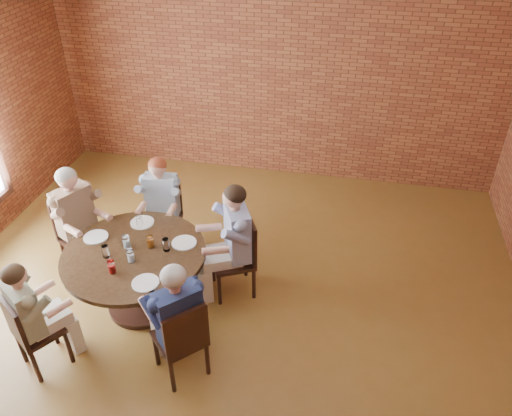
% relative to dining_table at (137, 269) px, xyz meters
% --- Properties ---
extents(floor, '(7.00, 7.00, 0.00)m').
position_rel_dining_table_xyz_m(floor, '(0.90, -0.30, -0.53)').
color(floor, brown).
rests_on(floor, ground).
extents(wall_back, '(7.00, 0.00, 7.00)m').
position_rel_dining_table_xyz_m(wall_back, '(0.90, 3.20, 1.17)').
color(wall_back, brown).
rests_on(wall_back, ground).
extents(dining_table, '(1.47, 1.47, 0.75)m').
position_rel_dining_table_xyz_m(dining_table, '(0.00, 0.00, 0.00)').
color(dining_table, black).
rests_on(dining_table, floor).
extents(chair_a, '(0.60, 0.60, 0.96)m').
position_rel_dining_table_xyz_m(chair_a, '(1.00, 0.49, -0.01)').
color(chair_a, black).
rests_on(chair_a, floor).
extents(diner_a, '(0.85, 0.79, 1.37)m').
position_rel_dining_table_xyz_m(diner_a, '(0.92, 0.45, 0.16)').
color(diner_a, '#37458F').
rests_on(diner_a, floor).
extents(chair_b, '(0.43, 0.43, 0.91)m').
position_rel_dining_table_xyz_m(chair_b, '(-0.08, 1.06, -0.03)').
color(chair_b, black).
rests_on(chair_b, floor).
extents(diner_b, '(0.54, 0.65, 1.28)m').
position_rel_dining_table_xyz_m(diner_b, '(-0.08, 0.98, 0.11)').
color(diner_b, '#92A5BA').
rests_on(diner_b, floor).
extents(chair_c, '(0.59, 0.59, 0.94)m').
position_rel_dining_table_xyz_m(chair_c, '(-0.95, 0.51, -0.02)').
color(chair_c, black).
rests_on(chair_c, floor).
extents(diner_c, '(0.83, 0.78, 1.35)m').
position_rel_dining_table_xyz_m(diner_c, '(-0.87, 0.47, 0.14)').
color(diner_c, brown).
rests_on(diner_c, floor).
extents(chair_d, '(0.53, 0.53, 0.89)m').
position_rel_dining_table_xyz_m(chair_d, '(-0.65, -0.96, -0.04)').
color(chair_d, black).
rests_on(chair_d, floor).
extents(diner_d, '(0.72, 0.75, 1.25)m').
position_rel_dining_table_xyz_m(diner_d, '(-0.61, -0.90, 0.09)').
color(diner_d, tan).
rests_on(diner_d, floor).
extents(chair_e, '(0.59, 0.59, 0.93)m').
position_rel_dining_table_xyz_m(chair_e, '(0.76, -0.78, -0.02)').
color(chair_e, black).
rests_on(chair_e, floor).
extents(diner_e, '(0.82, 0.82, 1.32)m').
position_rel_dining_table_xyz_m(diner_e, '(0.70, -0.72, 0.13)').
color(diner_e, navy).
rests_on(diner_e, floor).
extents(plate_a, '(0.26, 0.26, 0.01)m').
position_rel_dining_table_xyz_m(plate_a, '(0.46, 0.25, 0.23)').
color(plate_a, white).
rests_on(plate_a, dining_table).
extents(plate_b, '(0.26, 0.26, 0.01)m').
position_rel_dining_table_xyz_m(plate_b, '(-0.11, 0.50, 0.23)').
color(plate_b, white).
rests_on(plate_b, dining_table).
extents(plate_c, '(0.26, 0.26, 0.01)m').
position_rel_dining_table_xyz_m(plate_c, '(-0.49, 0.15, 0.23)').
color(plate_c, white).
rests_on(plate_c, dining_table).
extents(plate_d, '(0.26, 0.26, 0.01)m').
position_rel_dining_table_xyz_m(plate_d, '(0.29, -0.41, 0.23)').
color(plate_d, white).
rests_on(plate_d, dining_table).
extents(glass_a, '(0.07, 0.07, 0.14)m').
position_rel_dining_table_xyz_m(glass_a, '(0.32, 0.11, 0.29)').
color(glass_a, white).
rests_on(glass_a, dining_table).
extents(glass_b, '(0.07, 0.07, 0.14)m').
position_rel_dining_table_xyz_m(glass_b, '(0.14, 0.13, 0.29)').
color(glass_b, white).
rests_on(glass_b, dining_table).
extents(glass_c, '(0.07, 0.07, 0.14)m').
position_rel_dining_table_xyz_m(glass_c, '(-0.10, 0.41, 0.29)').
color(glass_c, white).
rests_on(glass_c, dining_table).
extents(glass_d, '(0.07, 0.07, 0.14)m').
position_rel_dining_table_xyz_m(glass_d, '(-0.10, 0.07, 0.29)').
color(glass_d, white).
rests_on(glass_d, dining_table).
extents(glass_e, '(0.07, 0.07, 0.14)m').
position_rel_dining_table_xyz_m(glass_e, '(-0.24, -0.12, 0.29)').
color(glass_e, white).
rests_on(glass_e, dining_table).
extents(glass_f, '(0.07, 0.07, 0.14)m').
position_rel_dining_table_xyz_m(glass_f, '(-0.08, -0.32, 0.29)').
color(glass_f, white).
rests_on(glass_f, dining_table).
extents(glass_g, '(0.07, 0.07, 0.14)m').
position_rel_dining_table_xyz_m(glass_g, '(0.03, -0.13, 0.29)').
color(glass_g, white).
rests_on(glass_g, dining_table).
extents(smartphone, '(0.11, 0.15, 0.01)m').
position_rel_dining_table_xyz_m(smartphone, '(0.36, -0.45, 0.23)').
color(smartphone, black).
rests_on(smartphone, dining_table).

